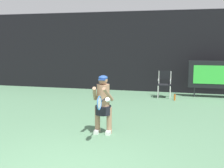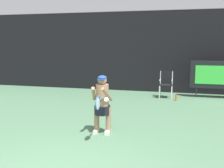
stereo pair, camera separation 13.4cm
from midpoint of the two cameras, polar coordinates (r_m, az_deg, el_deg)
The scene contains 6 objects.
backdrop_screen at distance 12.48m, azimuth 4.56°, elevation 6.80°, with size 18.00×0.12×3.66m.
scoreboard at distance 11.63m, azimuth 20.97°, elevation 1.85°, with size 2.20×0.21×1.50m.
umpire_chair at distance 11.16m, azimuth 10.73°, elevation 0.32°, with size 0.52×0.44×1.08m.
water_bottle at distance 10.73m, azimuth 12.80°, elevation -2.77°, with size 0.07×0.07×0.27m.
tennis_player at distance 6.59m, azimuth -2.48°, elevation -3.91°, with size 0.52×0.59×1.44m.
tennis_racket at distance 5.89m, azimuth -3.30°, elevation -3.99°, with size 0.03×0.60×0.31m.
Camera 1 is at (1.87, -3.84, 2.21)m, focal length 43.14 mm.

